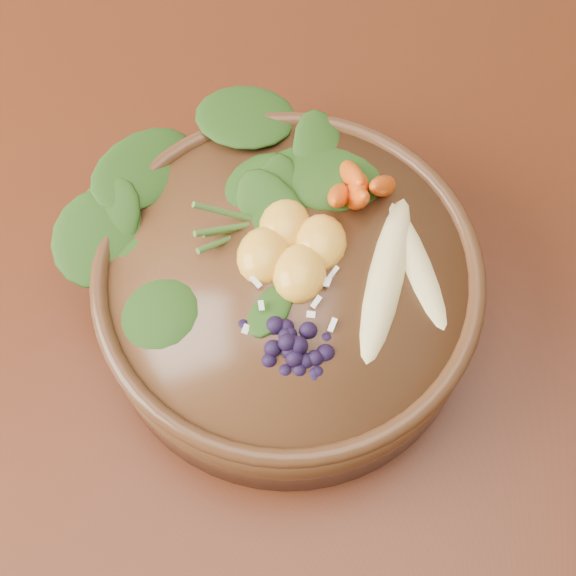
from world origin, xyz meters
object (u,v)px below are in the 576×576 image
mandarin_cluster (292,239)px  stoneware_bowl (288,294)px  blueberry_pile (288,336)px  dining_table (377,423)px  carrot_cluster (364,154)px  banana_halves (404,262)px  kale_heap (232,183)px

mandarin_cluster → stoneware_bowl: bearing=-90.3°
stoneware_bowl → blueberry_pile: size_ratio=2.16×
dining_table → blueberry_pile: blueberry_pile is taller
dining_table → stoneware_bowl: 0.17m
carrot_cluster → blueberry_pile: carrot_cluster is taller
banana_halves → stoneware_bowl: bearing=-177.3°
banana_halves → mandarin_cluster: bearing=170.3°
stoneware_bowl → kale_heap: size_ratio=1.53×
carrot_cluster → banana_halves: bearing=-66.9°
stoneware_bowl → kale_heap: 0.10m
stoneware_bowl → banana_halves: 0.10m
kale_heap → mandarin_cluster: kale_heap is taller
kale_heap → banana_halves: (0.14, -0.04, -0.01)m
carrot_cluster → kale_heap: bearing=-169.5°
stoneware_bowl → carrot_cluster: size_ratio=3.62×
kale_heap → banana_halves: kale_heap is taller
stoneware_bowl → blueberry_pile: blueberry_pile is taller
dining_table → mandarin_cluster: mandarin_cluster is taller
blueberry_pile → kale_heap: bearing=117.8°
blueberry_pile → dining_table: bearing=5.1°
stoneware_bowl → banana_halves: bearing=8.8°
carrot_cluster → stoneware_bowl: bearing=-123.7°
dining_table → kale_heap: size_ratio=8.31×
kale_heap → mandarin_cluster: bearing=-35.8°
carrot_cluster → blueberry_pile: (-0.03, -0.14, -0.02)m
carrot_cluster → blueberry_pile: 0.15m
blueberry_pile → mandarin_cluster: bearing=96.7°
banana_halves → dining_table: bearing=-90.6°
mandarin_cluster → kale_heap: bearing=144.2°
kale_heap → blueberry_pile: 0.13m
stoneware_bowl → kale_heap: bearing=132.9°
mandarin_cluster → carrot_cluster: bearing=56.2°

